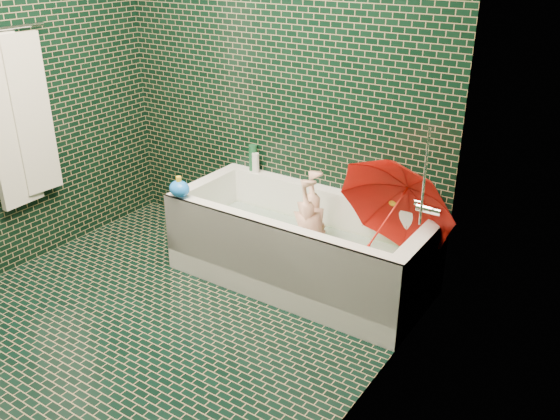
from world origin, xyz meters
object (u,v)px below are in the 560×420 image
Objects in this scene: bathtub at (300,253)px; rubber_duck at (396,201)px; bath_toy at (179,188)px; child at (312,240)px; umbrella at (387,219)px.

rubber_duck is (0.51, 0.32, 0.38)m from bathtub.
rubber_duck is 0.78× the size of bath_toy.
umbrella is (0.52, -0.04, 0.30)m from child.
bath_toy is (-1.25, -0.64, 0.02)m from rubber_duck.
umbrella reaches higher than rubber_duck.
umbrella reaches higher than bath_toy.
child is 5.65× the size of bath_toy.
bathtub is at bearing -70.40° from child.
bathtub is 2.42× the size of umbrella.
umbrella reaches higher than bathtub.
rubber_duck is (-0.08, 0.31, -0.02)m from umbrella.
child is 7.22× the size of rubber_duck.
child is 0.59m from rubber_duck.
bathtub is 10.92× the size of bath_toy.
bathtub is at bearing -166.57° from umbrella.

